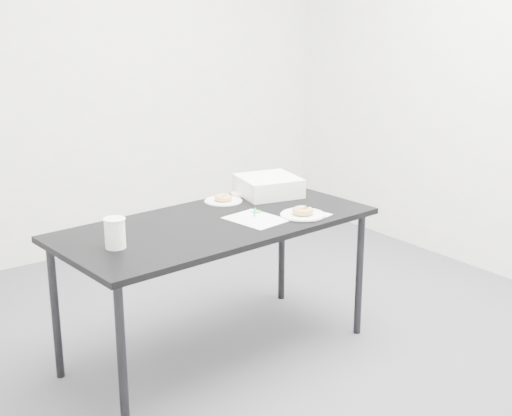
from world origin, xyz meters
TOP-DOWN VIEW (x-y plane):
  - floor at (0.00, 0.00)m, footprint 4.00×4.00m
  - wall_back at (0.00, 2.00)m, footprint 4.00×0.02m
  - table at (-0.11, 0.15)m, footprint 1.63×0.85m
  - scorecard at (0.07, 0.06)m, footprint 0.26×0.31m
  - logo_patch at (0.14, 0.15)m, footprint 0.05×0.05m
  - pen at (0.12, 0.14)m, footprint 0.09×0.11m
  - napkin at (0.33, -0.05)m, footprint 0.19×0.19m
  - plate_near at (0.29, -0.04)m, footprint 0.23×0.23m
  - donut_near at (0.29, -0.04)m, footprint 0.12×0.12m
  - plate_far at (0.11, 0.42)m, footprint 0.20×0.20m
  - donut_far at (0.11, 0.42)m, footprint 0.11×0.11m
  - coffee_cup at (-0.68, 0.08)m, footprint 0.09×0.09m
  - cup_lid at (0.26, 0.47)m, footprint 0.10×0.10m
  - bakery_box at (0.39, 0.39)m, footprint 0.36×0.36m

SIDE VIEW (x-z plane):
  - floor at x=0.00m, z-range 0.00..0.00m
  - table at x=-0.11m, z-range 0.30..1.02m
  - scorecard at x=0.07m, z-range 0.72..0.72m
  - napkin at x=0.33m, z-range 0.72..0.72m
  - plate_far at x=0.11m, z-range 0.72..0.72m
  - logo_patch at x=0.14m, z-range 0.72..0.72m
  - plate_near at x=0.29m, z-range 0.72..0.73m
  - pen at x=0.12m, z-range 0.72..0.73m
  - cup_lid at x=0.26m, z-range 0.72..0.73m
  - donut_far at x=0.11m, z-range 0.72..0.76m
  - donut_near at x=0.29m, z-range 0.73..0.76m
  - bakery_box at x=0.39m, z-range 0.72..0.82m
  - coffee_cup at x=-0.68m, z-range 0.72..0.86m
  - wall_back at x=0.00m, z-range 0.00..2.70m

